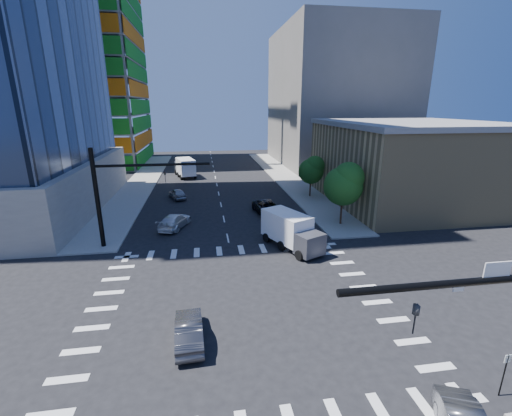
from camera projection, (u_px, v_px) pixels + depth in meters
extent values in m
plane|color=black|center=(242.00, 306.00, 22.43)|extent=(160.00, 160.00, 0.00)
cube|color=silver|center=(242.00, 305.00, 22.43)|extent=(20.00, 20.00, 0.01)
cube|color=gray|center=(285.00, 177.00, 62.09)|extent=(5.00, 60.00, 0.15)
cube|color=gray|center=(142.00, 182.00, 58.42)|extent=(5.00, 60.00, 0.15)
cube|color=#167C1C|center=(136.00, 46.00, 71.82)|extent=(0.12, 24.00, 49.00)
cube|color=#C3630B|center=(46.00, 32.00, 58.05)|extent=(24.00, 0.12, 49.00)
cube|color=tan|center=(409.00, 165.00, 45.48)|extent=(20.00, 22.00, 10.00)
cube|color=gray|center=(414.00, 124.00, 43.94)|extent=(20.50, 22.50, 0.60)
cube|color=#68645D|center=(335.00, 98.00, 74.39)|extent=(24.00, 30.00, 28.00)
cylinder|color=black|center=(495.00, 280.00, 10.33)|extent=(10.00, 0.24, 0.24)
imported|color=black|center=(414.00, 319.00, 10.28)|extent=(0.16, 0.20, 1.00)
cube|color=white|center=(498.00, 270.00, 10.23)|extent=(0.90, 0.04, 0.50)
cylinder|color=black|center=(97.00, 199.00, 30.28)|extent=(0.40, 0.40, 9.00)
cylinder|color=black|center=(153.00, 165.00, 30.18)|extent=(10.00, 0.24, 0.24)
imported|color=black|center=(165.00, 177.00, 30.64)|extent=(0.16, 0.20, 1.00)
cylinder|color=#382316|center=(341.00, 214.00, 37.14)|extent=(0.20, 0.20, 2.27)
sphere|color=#134915|center=(343.00, 186.00, 36.25)|extent=(4.16, 4.16, 4.16)
sphere|color=#316A23|center=(349.00, 177.00, 35.74)|extent=(3.25, 3.25, 3.25)
cylinder|color=#382316|center=(310.00, 189.00, 48.59)|extent=(0.20, 0.20, 1.92)
sphere|color=#134915|center=(311.00, 171.00, 47.84)|extent=(3.52, 3.52, 3.52)
sphere|color=#316A23|center=(315.00, 166.00, 47.37)|extent=(2.75, 2.75, 2.75)
cylinder|color=black|center=(503.00, 376.00, 15.18)|extent=(0.06, 0.06, 2.20)
cube|color=silver|center=(508.00, 359.00, 14.92)|extent=(0.30, 0.03, 0.40)
imported|color=black|center=(268.00, 208.00, 41.08)|extent=(3.34, 5.95, 1.57)
imported|color=white|center=(175.00, 221.00, 36.48)|extent=(3.73, 5.55, 1.49)
imported|color=gray|center=(177.00, 194.00, 47.86)|extent=(2.98, 4.49, 1.42)
imported|color=#414145|center=(189.00, 330.00, 18.86)|extent=(1.70, 4.31, 1.40)
cube|color=white|center=(293.00, 229.00, 30.85)|extent=(4.19, 5.45, 2.56)
cube|color=#404148|center=(293.00, 236.00, 31.04)|extent=(2.79, 2.55, 1.87)
cube|color=white|center=(185.00, 166.00, 62.38)|extent=(3.76, 5.77, 2.76)
cube|color=#404148|center=(185.00, 169.00, 62.58)|extent=(2.83, 2.45, 2.02)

